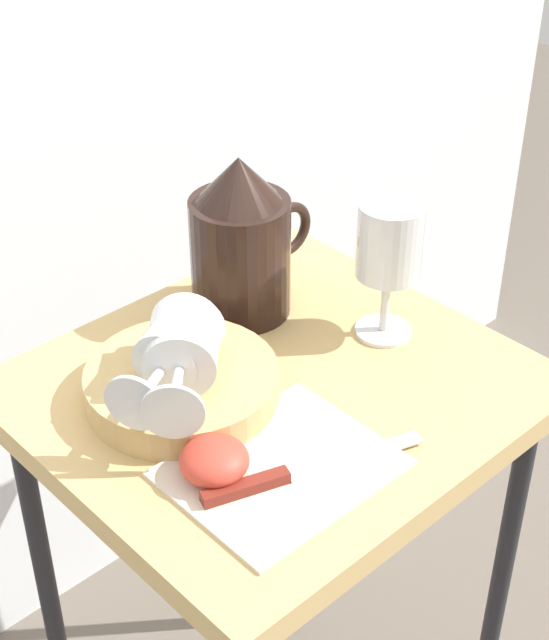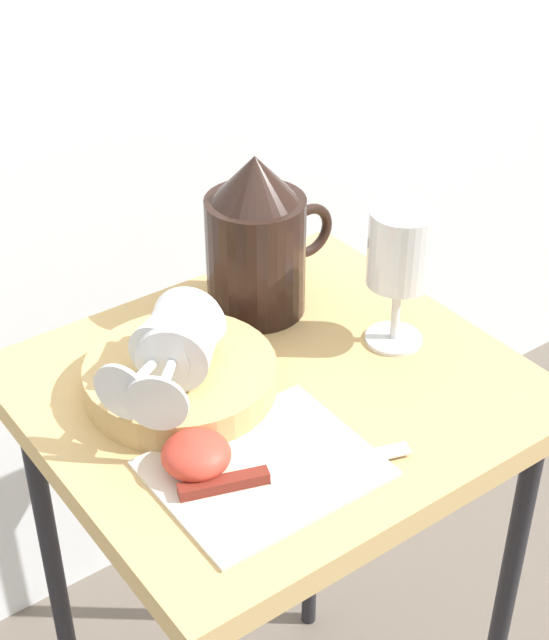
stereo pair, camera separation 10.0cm
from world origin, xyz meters
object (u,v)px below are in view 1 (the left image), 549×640
object	(u,v)px
pitcher	(241,251)
wine_glass_tipped_far	(182,348)
apple_half_left	(214,460)
knife	(282,477)
wine_glass_tipped_near	(178,347)
table	(275,442)
basket_tray	(182,385)
wine_glass_upright	(389,248)

from	to	relation	value
pitcher	wine_glass_tipped_far	xyz separation A→B (m)	(-0.16, -0.09, -0.01)
apple_half_left	knife	size ratio (longest dim) A/B	0.30
wine_glass_tipped_near	wine_glass_tipped_far	bearing A→B (deg)	-87.62
table	wine_glass_tipped_near	bearing A→B (deg)	155.22
wine_glass_tipped_near	apple_half_left	distance (m)	0.13
basket_tray	wine_glass_tipped_far	distance (m)	0.05
knife	apple_half_left	bearing A→B (deg)	129.94
basket_tray	apple_half_left	world-z (taller)	apple_half_left
wine_glass_tipped_near	wine_glass_tipped_far	xyz separation A→B (m)	(0.00, -0.01, 0.00)
basket_tray	pitcher	world-z (taller)	pitcher
table	wine_glass_tipped_far	size ratio (longest dim) A/B	4.75
pitcher	table	bearing A→B (deg)	-118.20
wine_glass_tipped_near	apple_half_left	bearing A→B (deg)	-113.45
wine_glass_tipped_far	wine_glass_upright	bearing A→B (deg)	-11.95
knife	wine_glass_upright	bearing A→B (deg)	21.57
apple_half_left	knife	world-z (taller)	apple_half_left
wine_glass_upright	wine_glass_tipped_far	bearing A→B (deg)	168.05
table	wine_glass_upright	size ratio (longest dim) A/B	4.42
pitcher	wine_glass_tipped_far	bearing A→B (deg)	-149.70
wine_glass_upright	basket_tray	bearing A→B (deg)	165.50
basket_tray	wine_glass_tipped_far	world-z (taller)	wine_glass_tipped_far
wine_glass_tipped_near	knife	xyz separation A→B (m)	(-0.01, -0.16, -0.06)
wine_glass_tipped_near	apple_half_left	size ratio (longest dim) A/B	2.37
basket_tray	knife	bearing A→B (deg)	-94.34
wine_glass_upright	apple_half_left	size ratio (longest dim) A/B	2.48
basket_tray	knife	xyz separation A→B (m)	(-0.01, -0.16, -0.01)
pitcher	knife	distance (m)	0.31
pitcher	apple_half_left	world-z (taller)	pitcher
wine_glass_upright	apple_half_left	bearing A→B (deg)	-170.05
wine_glass_upright	apple_half_left	distance (m)	0.31
table	wine_glass_upright	world-z (taller)	wine_glass_upright
table	pitcher	bearing A→B (deg)	61.80
wine_glass_tipped_far	knife	size ratio (longest dim) A/B	0.69
pitcher	wine_glass_tipped_near	world-z (taller)	pitcher
wine_glass_tipped_far	table	bearing A→B (deg)	-21.08
pitcher	wine_glass_upright	xyz separation A→B (m)	(0.08, -0.15, 0.03)
apple_half_left	knife	distance (m)	0.06
basket_tray	wine_glass_upright	bearing A→B (deg)	-14.50
apple_half_left	knife	xyz separation A→B (m)	(0.04, -0.05, -0.01)
basket_tray	wine_glass_tipped_near	size ratio (longest dim) A/B	1.28
wine_glass_tipped_near	wine_glass_tipped_far	size ratio (longest dim) A/B	1.03
basket_tray	pitcher	distance (m)	0.19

